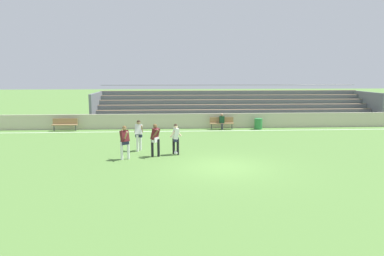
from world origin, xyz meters
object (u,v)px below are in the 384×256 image
at_px(bleacher_stand, 235,106).
at_px(player_dark_dropping_back, 155,137).
at_px(spectator_seated, 222,120).
at_px(soccer_ball, 176,153).
at_px(bench_near_bin, 65,123).
at_px(player_white_challenging, 176,136).
at_px(trash_bin, 258,124).
at_px(bench_far_left, 222,122).
at_px(player_white_overlapping, 139,133).
at_px(player_dark_wide_left, 125,139).

height_order(bleacher_stand, player_dark_dropping_back, bleacher_stand).
height_order(spectator_seated, soccer_ball, spectator_seated).
distance_m(bench_near_bin, player_white_challenging, 11.54).
xyz_separation_m(player_white_challenging, soccer_ball, (0.01, -0.10, -0.85)).
bearing_deg(bench_near_bin, soccer_ball, -46.13).
xyz_separation_m(spectator_seated, player_white_challenging, (-3.63, -8.16, 0.26)).
distance_m(player_white_challenging, soccer_ball, 0.86).
bearing_deg(soccer_ball, bleacher_stand, 66.83).
height_order(trash_bin, spectator_seated, spectator_seated).
distance_m(spectator_seated, player_white_challenging, 8.93).
relative_size(player_white_challenging, soccer_ball, 7.37).
bearing_deg(bench_far_left, player_white_overlapping, -127.75).
bearing_deg(bleacher_stand, soccer_ball, -113.17).
xyz_separation_m(player_white_overlapping, soccer_ball, (2.00, -1.12, -0.90)).
height_order(trash_bin, soccer_ball, trash_bin).
xyz_separation_m(bench_far_left, player_white_challenging, (-3.63, -8.27, 0.41)).
bearing_deg(bench_near_bin, player_dark_wide_left, -58.92).
distance_m(bleacher_stand, soccer_ball, 13.82).
relative_size(bleacher_stand, spectator_seated, 19.95).
bearing_deg(soccer_ball, bench_far_left, 66.65).
relative_size(bench_near_bin, player_dark_dropping_back, 1.07).
bearing_deg(player_white_challenging, player_dark_wide_left, -160.46).
xyz_separation_m(player_dark_dropping_back, soccer_ball, (1.05, 0.29, -0.89)).
relative_size(trash_bin, player_white_overlapping, 0.48).
bearing_deg(bench_near_bin, bench_far_left, 0.00).
bearing_deg(player_white_overlapping, bleacher_stand, 57.26).
relative_size(bleacher_stand, trash_bin, 29.68).
height_order(bench_near_bin, player_white_challenging, player_white_challenging).
bearing_deg(spectator_seated, bleacher_stand, 67.71).
height_order(bench_far_left, bench_near_bin, same).
bearing_deg(player_white_challenging, player_dark_dropping_back, -159.62).
xyz_separation_m(bleacher_stand, player_dark_dropping_back, (-6.47, -12.95, -0.36)).
relative_size(trash_bin, player_white_challenging, 0.50).
relative_size(bench_far_left, trash_bin, 2.21).
distance_m(player_dark_wide_left, soccer_ball, 2.79).
xyz_separation_m(player_dark_dropping_back, player_white_challenging, (1.04, 0.39, -0.04)).
height_order(bench_near_bin, spectator_seated, spectator_seated).
relative_size(bench_far_left, player_dark_wide_left, 1.07).
bearing_deg(player_white_challenging, soccer_ball, -82.16).
height_order(bench_near_bin, player_dark_dropping_back, player_dark_dropping_back).
bearing_deg(spectator_seated, player_white_overlapping, -128.20).
relative_size(trash_bin, player_dark_dropping_back, 0.48).
height_order(bench_far_left, player_white_challenging, player_white_challenging).
distance_m(trash_bin, soccer_ball, 10.44).
xyz_separation_m(bleacher_stand, player_dark_wide_left, (-7.94, -13.45, -0.37)).
bearing_deg(spectator_seated, trash_bin, -0.39).
xyz_separation_m(trash_bin, player_dark_dropping_back, (-7.46, -8.53, 0.60)).
relative_size(bench_far_left, bench_near_bin, 1.00).
xyz_separation_m(spectator_seated, soccer_ball, (-3.61, -8.26, -0.59)).
relative_size(spectator_seated, player_dark_dropping_back, 0.72).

